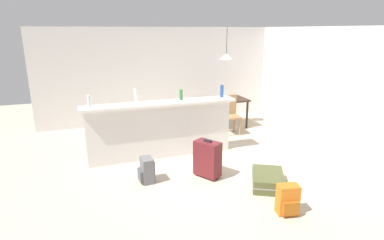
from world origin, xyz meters
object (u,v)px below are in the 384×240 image
(dining_chair_near_partition, at_px, (230,113))
(suitcase_flat_olive, at_px, (268,180))
(bottle_clear, at_px, (89,102))
(bottle_white, at_px, (136,96))
(backpack_orange, at_px, (288,200))
(pendant_lamp, at_px, (226,56))
(dining_table, at_px, (224,102))
(bottle_green, at_px, (181,95))
(suitcase_upright_maroon, at_px, (207,158))
(backpack_grey, at_px, (147,170))
(bottle_blue, at_px, (222,91))

(dining_chair_near_partition, height_order, suitcase_flat_olive, dining_chair_near_partition)
(bottle_clear, distance_m, bottle_white, 0.84)
(bottle_white, distance_m, backpack_orange, 3.23)
(pendant_lamp, height_order, backpack_orange, pendant_lamp)
(bottle_white, xyz_separation_m, dining_table, (2.46, 1.36, -0.60))
(dining_chair_near_partition, xyz_separation_m, pendant_lamp, (0.13, 0.57, 1.28))
(dining_table, bearing_deg, backpack_orange, -102.43)
(bottle_green, bearing_deg, bottle_clear, -177.82)
(bottle_clear, xyz_separation_m, suitcase_upright_maroon, (1.80, -1.11, -0.89))
(bottle_white, relative_size, dining_table, 0.25)
(bottle_white, bearing_deg, pendant_lamp, 29.00)
(dining_table, xyz_separation_m, backpack_grey, (-2.50, -2.41, -0.44))
(dining_chair_near_partition, distance_m, backpack_orange, 3.53)
(bottle_green, bearing_deg, backpack_orange, -74.87)
(pendant_lamp, distance_m, suitcase_upright_maroon, 3.33)
(bottle_green, distance_m, bottle_blue, 0.86)
(suitcase_upright_maroon, bearing_deg, suitcase_flat_olive, -39.07)
(backpack_grey, bearing_deg, dining_chair_near_partition, 37.77)
(pendant_lamp, bearing_deg, suitcase_flat_olive, -102.78)
(bottle_white, height_order, pendant_lamp, pendant_lamp)
(bottle_clear, bearing_deg, bottle_green, 2.18)
(bottle_green, bearing_deg, dining_chair_near_partition, 29.37)
(dining_chair_near_partition, distance_m, suitcase_flat_olive, 2.75)
(bottle_clear, distance_m, bottle_green, 1.71)
(suitcase_upright_maroon, distance_m, backpack_orange, 1.55)
(bottle_blue, height_order, backpack_orange, bottle_blue)
(bottle_white, distance_m, bottle_blue, 1.74)
(bottle_green, height_order, dining_chair_near_partition, bottle_green)
(bottle_clear, distance_m, suitcase_flat_olive, 3.32)
(bottle_clear, xyz_separation_m, dining_chair_near_partition, (3.19, 0.90, -0.70))
(pendant_lamp, height_order, suitcase_upright_maroon, pendant_lamp)
(suitcase_flat_olive, bearing_deg, bottle_green, 115.91)
(bottle_green, distance_m, suitcase_upright_maroon, 1.47)
(bottle_blue, distance_m, suitcase_upright_maroon, 1.65)
(suitcase_flat_olive, bearing_deg, backpack_orange, -103.25)
(dining_chair_near_partition, bearing_deg, bottle_clear, -164.28)
(dining_chair_near_partition, distance_m, pendant_lamp, 1.41)
(bottle_clear, relative_size, backpack_orange, 0.52)
(bottle_white, height_order, backpack_grey, bottle_white)
(backpack_orange, bearing_deg, bottle_green, 105.13)
(bottle_clear, height_order, bottle_white, bottle_white)
(bottle_white, distance_m, bottle_green, 0.88)
(dining_chair_near_partition, height_order, backpack_orange, dining_chair_near_partition)
(bottle_green, xyz_separation_m, dining_table, (1.58, 1.38, -0.56))
(bottle_clear, xyz_separation_m, bottle_white, (0.83, 0.09, 0.03))
(bottle_clear, bearing_deg, dining_chair_near_partition, 15.72)
(bottle_white, height_order, dining_chair_near_partition, bottle_white)
(bottle_blue, relative_size, dining_chair_near_partition, 0.27)
(bottle_green, relative_size, dining_chair_near_partition, 0.22)
(dining_table, height_order, dining_chair_near_partition, dining_chair_near_partition)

